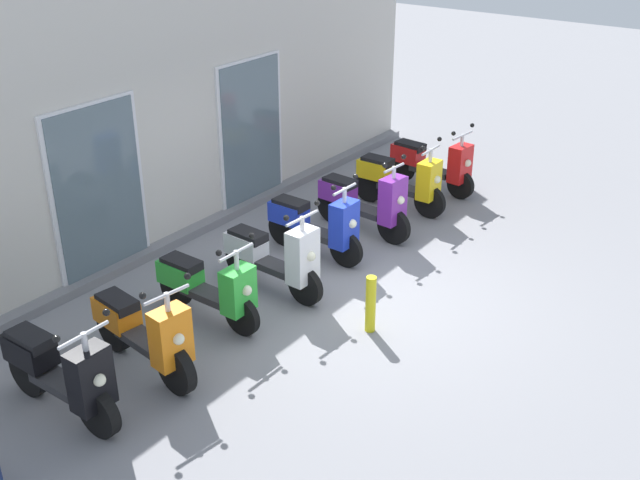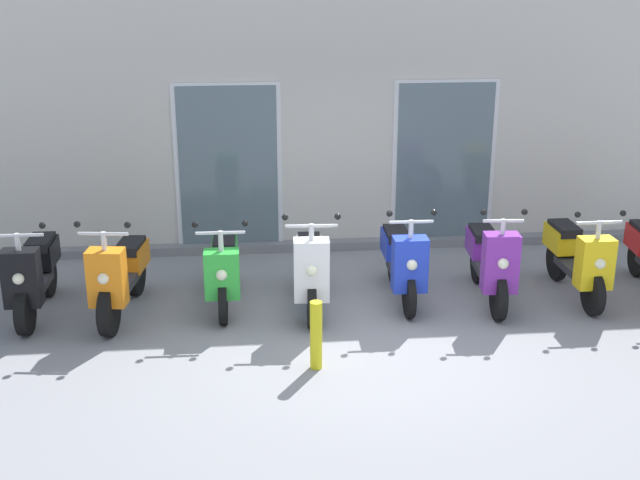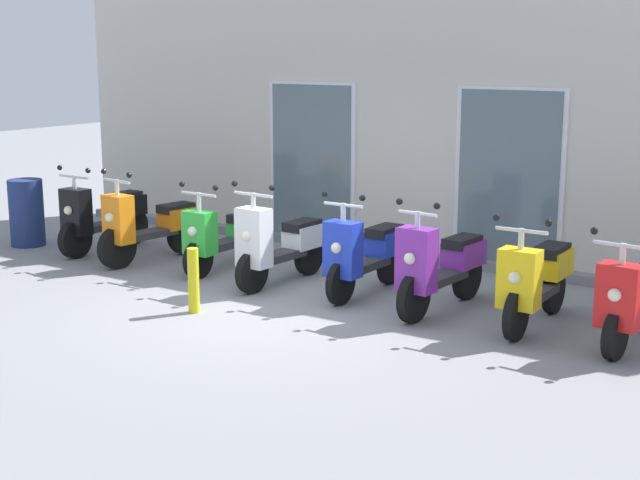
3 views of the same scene
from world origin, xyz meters
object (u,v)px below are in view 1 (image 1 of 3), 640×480
(scooter_purple, at_px, (365,202))
(curb_bollard, at_px, (371,304))
(scooter_white, at_px, (275,256))
(scooter_yellow, at_px, (401,180))
(scooter_green, at_px, (207,286))
(scooter_blue, at_px, (316,223))
(scooter_orange, at_px, (143,333))
(scooter_black, at_px, (61,373))
(scooter_red, at_px, (433,163))

(scooter_purple, height_order, curb_bollard, scooter_purple)
(scooter_white, height_order, scooter_yellow, scooter_white)
(curb_bollard, bearing_deg, scooter_green, 118.77)
(scooter_white, height_order, scooter_blue, scooter_white)
(scooter_white, xyz_separation_m, scooter_yellow, (3.14, 0.06, 0.00))
(scooter_orange, xyz_separation_m, curb_bollard, (2.05, -1.49, -0.12))
(scooter_white, xyz_separation_m, scooter_blue, (1.08, 0.17, 0.00))
(scooter_white, relative_size, curb_bollard, 2.25)
(scooter_black, height_order, scooter_purple, scooter_purple)
(scooter_black, height_order, scooter_white, scooter_white)
(scooter_black, xyz_separation_m, scooter_green, (2.10, 0.09, -0.04))
(scooter_yellow, bearing_deg, scooter_red, -0.64)
(scooter_purple, bearing_deg, scooter_orange, 179.93)
(scooter_white, bearing_deg, curb_bollard, -92.61)
(scooter_purple, distance_m, scooter_red, 2.06)
(scooter_black, distance_m, scooter_white, 3.08)
(scooter_orange, height_order, scooter_white, scooter_white)
(scooter_white, distance_m, curb_bollard, 1.47)
(scooter_orange, relative_size, scooter_white, 1.06)
(scooter_black, relative_size, scooter_orange, 0.95)
(scooter_blue, bearing_deg, scooter_white, -171.35)
(scooter_orange, relative_size, scooter_purple, 1.01)
(scooter_blue, distance_m, scooter_purple, 1.01)
(scooter_white, distance_m, scooter_blue, 1.10)
(scooter_blue, distance_m, scooter_red, 3.07)
(scooter_red, bearing_deg, curb_bollard, -160.39)
(curb_bollard, bearing_deg, scooter_purple, 34.59)
(scooter_green, bearing_deg, scooter_yellow, -2.10)
(scooter_blue, bearing_deg, curb_bollard, -125.35)
(scooter_purple, bearing_deg, scooter_yellow, 1.39)
(scooter_green, bearing_deg, scooter_blue, -1.16)
(scooter_red, distance_m, curb_bollard, 4.48)
(scooter_black, xyz_separation_m, curb_bollard, (3.01, -1.58, -0.14))
(scooter_white, bearing_deg, scooter_green, 168.08)
(scooter_purple, bearing_deg, scooter_white, -179.18)
(scooter_purple, distance_m, curb_bollard, 2.62)
(scooter_white, bearing_deg, scooter_red, 0.61)
(scooter_black, height_order, scooter_orange, scooter_orange)
(scooter_purple, bearing_deg, scooter_red, 0.40)
(curb_bollard, bearing_deg, scooter_red, 19.61)
(scooter_blue, xyz_separation_m, scooter_yellow, (2.06, -0.11, 0.00))
(scooter_orange, bearing_deg, scooter_green, 8.62)
(scooter_white, xyz_separation_m, scooter_red, (4.15, 0.04, -0.02))
(scooter_white, relative_size, scooter_red, 0.98)
(curb_bollard, bearing_deg, scooter_white, 87.39)
(scooter_blue, xyz_separation_m, curb_bollard, (-1.15, -1.62, -0.14))
(scooter_orange, distance_m, scooter_green, 1.15)
(scooter_blue, relative_size, scooter_purple, 0.95)
(scooter_yellow, bearing_deg, scooter_blue, 176.95)
(scooter_yellow, xyz_separation_m, scooter_red, (1.01, -0.01, -0.02))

